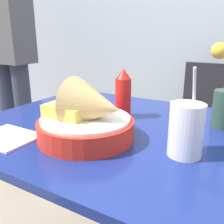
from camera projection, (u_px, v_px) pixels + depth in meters
name	position (u px, v px, depth m)	size (l,w,h in m)	color
dining_table	(126.00, 158.00, 0.86)	(1.03, 0.78, 0.74)	navy
chair_far_window	(212.00, 127.00, 1.45)	(0.40, 0.40, 0.87)	black
food_basket	(89.00, 119.00, 0.71)	(0.28, 0.28, 0.18)	red
ketchup_bottle	(123.00, 94.00, 0.91)	(0.06, 0.06, 0.18)	red
drink_cup	(186.00, 132.00, 0.62)	(0.09, 0.09, 0.23)	silver
napkin	(7.00, 137.00, 0.74)	(0.18, 0.14, 0.01)	white
person_standing	(7.00, 35.00, 1.55)	(0.32, 0.20, 1.77)	#2D3347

